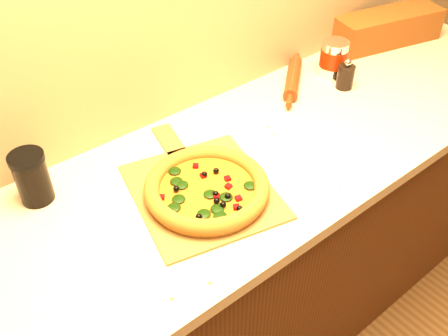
% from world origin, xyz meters
% --- Properties ---
extents(cabinet, '(2.80, 0.65, 0.86)m').
position_xyz_m(cabinet, '(0.00, 1.43, 0.43)').
color(cabinet, '#41240E').
rests_on(cabinet, ground).
extents(countertop, '(2.84, 0.68, 0.04)m').
position_xyz_m(countertop, '(0.00, 1.43, 0.88)').
color(countertop, '#BFAC95').
rests_on(countertop, cabinet).
extents(pizza_peel, '(0.44, 0.57, 0.01)m').
position_xyz_m(pizza_peel, '(-0.06, 1.40, 0.90)').
color(pizza_peel, brown).
rests_on(pizza_peel, countertop).
extents(pizza, '(0.33, 0.33, 0.05)m').
position_xyz_m(pizza, '(-0.06, 1.37, 0.93)').
color(pizza, '#C47231').
rests_on(pizza, pizza_peel).
extents(pepper_grinder, '(0.06, 0.06, 0.11)m').
position_xyz_m(pepper_grinder, '(0.66, 1.51, 0.95)').
color(pepper_grinder, black).
rests_on(pepper_grinder, countertop).
extents(rolling_pin, '(0.29, 0.25, 0.05)m').
position_xyz_m(rolling_pin, '(0.53, 1.64, 0.92)').
color(rolling_pin, '#58230F').
rests_on(rolling_pin, countertop).
extents(coffee_canister, '(0.10, 0.10, 0.14)m').
position_xyz_m(coffee_canister, '(0.69, 1.59, 0.97)').
color(coffee_canister, silver).
rests_on(coffee_canister, countertop).
extents(bread_bag, '(0.48, 0.25, 0.12)m').
position_xyz_m(bread_bag, '(1.06, 1.64, 0.96)').
color(bread_bag, brown).
rests_on(bread_bag, countertop).
extents(dark_jar, '(0.09, 0.09, 0.15)m').
position_xyz_m(dark_jar, '(-0.42, 1.65, 0.97)').
color(dark_jar, black).
rests_on(dark_jar, countertop).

